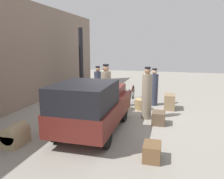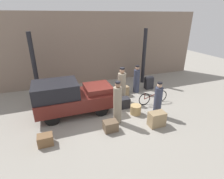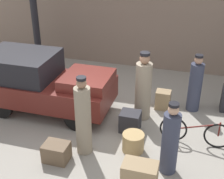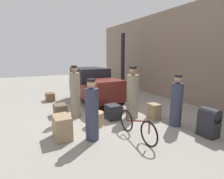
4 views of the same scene
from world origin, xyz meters
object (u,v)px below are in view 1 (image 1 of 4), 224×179
at_px(porter_with_bicycle, 147,95).
at_px(trunk_large_brown, 170,102).
at_px(suitcase_small_leather, 16,135).
at_px(trunk_barrel_dark, 100,87).
at_px(trunk_umber_medium, 122,104).
at_px(trunk_wicker_pale, 159,118).
at_px(suitcase_black_upright, 152,152).
at_px(wicker_basket, 141,104).
at_px(bicycle, 131,94).
at_px(conductor_in_dark_uniform, 106,88).
at_px(porter_lifting_near_truck, 98,84).
at_px(porter_standing_middle, 154,89).
at_px(truck, 92,105).
at_px(suitcase_tan_flat, 96,98).

relative_size(porter_with_bicycle, trunk_large_brown, 2.78).
distance_m(trunk_large_brown, suitcase_small_leather, 5.98).
bearing_deg(trunk_barrel_dark, trunk_umber_medium, -145.13).
xyz_separation_m(porter_with_bicycle, trunk_wicker_pale, (-0.48, -0.46, -0.66)).
bearing_deg(suitcase_black_upright, porter_with_bicycle, 8.68).
bearing_deg(wicker_basket, porter_with_bicycle, -162.23).
bearing_deg(bicycle, suitcase_small_leather, 158.65).
xyz_separation_m(conductor_in_dark_uniform, trunk_umber_medium, (-0.16, -0.71, -0.59)).
relative_size(wicker_basket, trunk_wicker_pale, 0.91).
bearing_deg(porter_lifting_near_truck, porter_standing_middle, -97.36).
distance_m(porter_with_bicycle, trunk_barrel_dark, 4.30).
bearing_deg(trunk_wicker_pale, porter_with_bicycle, 44.16).
relative_size(porter_lifting_near_truck, porter_with_bicycle, 0.87).
bearing_deg(wicker_basket, porter_lifting_near_truck, 62.05).
bearing_deg(porter_lifting_near_truck, trunk_barrel_dark, 11.24).
relative_size(porter_standing_middle, trunk_barrel_dark, 2.01).
distance_m(porter_lifting_near_truck, trunk_wicker_pale, 4.14).
relative_size(bicycle, suitcase_small_leather, 2.43).
relative_size(truck, trunk_large_brown, 5.14).
height_order(wicker_basket, trunk_umber_medium, trunk_umber_medium).
height_order(truck, trunk_umber_medium, truck).
relative_size(trunk_wicker_pale, suitcase_black_upright, 1.04).
bearing_deg(trunk_umber_medium, trunk_large_brown, -71.50).
relative_size(bicycle, trunk_large_brown, 2.47).
bearing_deg(porter_lifting_near_truck, bicycle, -85.13).
height_order(bicycle, porter_with_bicycle, porter_with_bicycle).
bearing_deg(trunk_umber_medium, wicker_basket, -71.62).
height_order(wicker_basket, conductor_in_dark_uniform, conductor_in_dark_uniform).
bearing_deg(wicker_basket, porter_standing_middle, -28.20).
relative_size(conductor_in_dark_uniform, porter_with_bicycle, 0.99).
bearing_deg(porter_with_bicycle, trunk_wicker_pale, -135.84).
xyz_separation_m(conductor_in_dark_uniform, trunk_barrel_dark, (2.27, 0.98, -0.42)).
height_order(conductor_in_dark_uniform, trunk_wicker_pale, conductor_in_dark_uniform).
xyz_separation_m(trunk_large_brown, trunk_umber_medium, (-0.64, 1.90, -0.05)).
bearing_deg(porter_standing_middle, trunk_large_brown, -123.88).
bearing_deg(trunk_large_brown, trunk_wicker_pale, 169.91).
distance_m(trunk_barrel_dark, suitcase_small_leather, 6.33).
bearing_deg(truck, suitcase_small_leather, 128.91).
distance_m(bicycle, conductor_in_dark_uniform, 1.73).
height_order(truck, suitcase_tan_flat, truck).
height_order(porter_lifting_near_truck, trunk_wicker_pale, porter_lifting_near_truck).
bearing_deg(conductor_in_dark_uniform, wicker_basket, -86.52).
relative_size(suitcase_tan_flat, suitcase_small_leather, 0.78).
height_order(truck, trunk_barrel_dark, truck).
distance_m(trunk_wicker_pale, trunk_barrel_dark, 4.95).
distance_m(porter_lifting_near_truck, suitcase_small_leather, 5.38).
distance_m(truck, porter_with_bicycle, 2.25).
distance_m(porter_lifting_near_truck, trunk_large_brown, 3.53).
bearing_deg(trunk_umber_medium, suitcase_black_upright, -157.56).
xyz_separation_m(porter_with_bicycle, trunk_barrel_dark, (3.24, 2.79, -0.44)).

